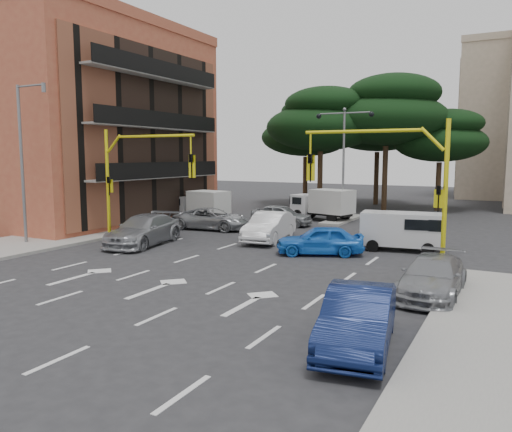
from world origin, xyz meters
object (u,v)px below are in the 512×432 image
(car_silver_cross_b, at_px, (281,215))
(car_silver_parked, at_px, (432,277))
(signal_mast_right, at_px, (398,175))
(car_silver_wagon, at_px, (144,230))
(signal_mast_left, at_px, (133,170))
(car_white_hatch, at_px, (269,227))
(car_silver_cross_a, at_px, (212,219))
(car_navy_parked, at_px, (358,318))
(car_blue_compact, at_px, (320,240))
(street_lamp_center, at_px, (344,144))
(street_lamp_left, at_px, (24,154))
(van_white, at_px, (401,231))
(box_truck_b, at_px, (322,205))
(box_truck_a, at_px, (200,205))

(car_silver_cross_b, relative_size, car_silver_parked, 0.91)
(signal_mast_right, xyz_separation_m, car_silver_wagon, (-12.89, -0.11, -3.11))
(signal_mast_left, height_order, car_silver_wagon, signal_mast_left)
(car_white_hatch, relative_size, car_silver_cross_a, 0.98)
(signal_mast_right, distance_m, car_navy_parked, 9.15)
(car_blue_compact, relative_size, car_silver_parked, 0.90)
(street_lamp_center, relative_size, car_navy_parked, 1.76)
(street_lamp_left, relative_size, car_silver_cross_a, 1.66)
(van_white, height_order, box_truck_b, box_truck_b)
(car_white_hatch, relative_size, van_white, 1.24)
(signal_mast_right, relative_size, street_lamp_left, 0.75)
(signal_mast_left, xyz_separation_m, street_lamp_left, (-4.49, -2.99, 0.84))
(car_navy_parked, bearing_deg, car_silver_cross_a, 123.71)
(car_silver_parked, height_order, box_truck_b, box_truck_b)
(car_blue_compact, xyz_separation_m, box_truck_a, (-11.94, 7.61, 0.39))
(car_blue_compact, bearing_deg, street_lamp_left, -95.30)
(car_blue_compact, height_order, box_truck_b, box_truck_b)
(car_silver_cross_a, distance_m, box_truck_a, 4.50)
(box_truck_b, bearing_deg, box_truck_a, 133.18)
(street_lamp_left, height_order, van_white, street_lamp_left)
(van_white, xyz_separation_m, box_truck_b, (-7.41, 8.90, 0.17))
(car_silver_cross_b, distance_m, car_navy_parked, 21.10)
(car_white_hatch, distance_m, car_blue_compact, 4.40)
(car_white_hatch, distance_m, car_navy_parked, 15.23)
(signal_mast_left, bearing_deg, street_lamp_left, -146.31)
(car_silver_cross_b, height_order, car_silver_parked, car_silver_cross_b)
(signal_mast_left, bearing_deg, signal_mast_right, 0.00)
(car_silver_wagon, height_order, car_silver_cross_a, car_silver_wagon)
(car_silver_cross_a, xyz_separation_m, box_truck_a, (-3.08, 3.25, 0.40))
(car_silver_wagon, distance_m, car_silver_cross_b, 10.36)
(street_lamp_center, xyz_separation_m, box_truck_b, (-1.33, -0.50, -4.31))
(signal_mast_right, bearing_deg, box_truck_a, 149.34)
(car_silver_cross_a, height_order, car_silver_cross_b, car_silver_cross_b)
(signal_mast_left, height_order, street_lamp_left, street_lamp_left)
(street_lamp_center, xyz_separation_m, car_blue_compact, (2.94, -12.25, -4.74))
(car_blue_compact, bearing_deg, car_silver_cross_a, -139.94)
(signal_mast_right, relative_size, box_truck_a, 1.37)
(car_blue_compact, distance_m, box_truck_a, 14.17)
(car_navy_parked, height_order, box_truck_b, box_truck_b)
(car_white_hatch, bearing_deg, car_silver_cross_b, 101.55)
(street_lamp_center, xyz_separation_m, van_white, (6.08, -9.40, -4.47))
(box_truck_a, bearing_deg, signal_mast_right, -111.92)
(signal_mast_right, xyz_separation_m, street_lamp_center, (-6.80, 14.01, 1.54))
(street_lamp_left, xyz_separation_m, street_lamp_center, (11.29, 17.00, 0.71))
(car_silver_wagon, relative_size, car_silver_parked, 1.18)
(car_silver_parked, xyz_separation_m, box_truck_b, (-10.03, 16.53, 0.47))
(car_silver_wagon, xyz_separation_m, box_truck_a, (-2.92, 9.48, 0.30))
(signal_mast_right, xyz_separation_m, car_silver_cross_b, (-9.59, 9.72, -3.19))
(car_white_hatch, relative_size, box_truck_b, 1.04)
(car_silver_wagon, height_order, car_silver_cross_b, car_silver_wagon)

